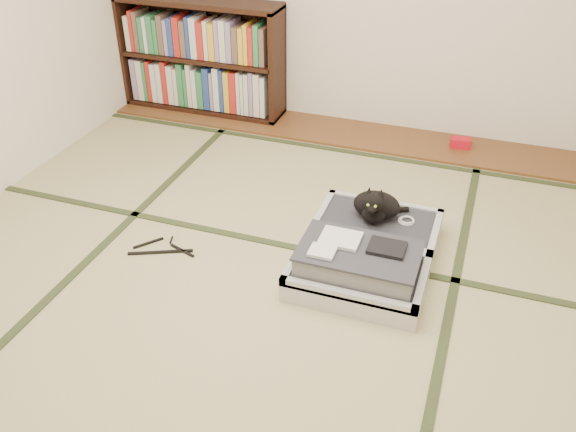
% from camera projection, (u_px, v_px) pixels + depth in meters
% --- Properties ---
extents(floor, '(4.50, 4.50, 0.00)m').
position_uv_depth(floor, '(258.00, 287.00, 3.28)').
color(floor, tan).
rests_on(floor, ground).
extents(wood_strip, '(4.00, 0.50, 0.02)m').
position_uv_depth(wood_strip, '(351.00, 134.00, 4.86)').
color(wood_strip, brown).
rests_on(wood_strip, ground).
extents(red_item, '(0.16, 0.11, 0.07)m').
position_uv_depth(red_item, '(460.00, 143.00, 4.62)').
color(red_item, red).
rests_on(red_item, wood_strip).
extents(room_shell, '(4.50, 4.50, 4.50)m').
position_uv_depth(room_shell, '(248.00, 9.00, 2.48)').
color(room_shell, white).
rests_on(room_shell, ground).
extents(tatami_borders, '(4.00, 4.50, 0.01)m').
position_uv_depth(tatami_borders, '(288.00, 236.00, 3.67)').
color(tatami_borders, '#2D381E').
rests_on(tatami_borders, ground).
extents(bookcase, '(1.38, 0.32, 0.92)m').
position_uv_depth(bookcase, '(201.00, 59.00, 5.04)').
color(bookcase, black).
rests_on(bookcase, wood_strip).
extents(suitcase, '(0.71, 0.95, 0.28)m').
position_uv_depth(suitcase, '(366.00, 253.00, 3.37)').
color(suitcase, silver).
rests_on(suitcase, floor).
extents(cat, '(0.32, 0.32, 0.26)m').
position_uv_depth(cat, '(376.00, 206.00, 3.53)').
color(cat, black).
rests_on(cat, suitcase).
extents(cable_coil, '(0.10, 0.10, 0.02)m').
position_uv_depth(cable_coil, '(407.00, 221.00, 3.56)').
color(cable_coil, white).
rests_on(cable_coil, suitcase).
extents(hanger, '(0.38, 0.25, 0.01)m').
position_uv_depth(hanger, '(163.00, 249.00, 3.55)').
color(hanger, black).
rests_on(hanger, floor).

